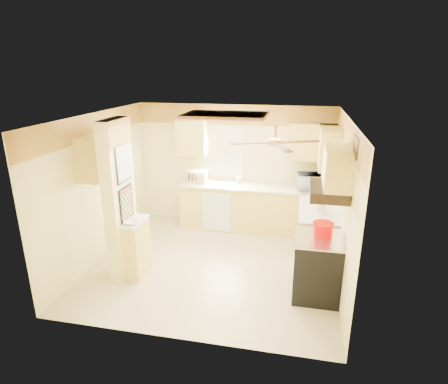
% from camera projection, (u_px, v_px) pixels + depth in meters
% --- Properties ---
extents(floor, '(4.00, 4.00, 0.00)m').
position_uv_depth(floor, '(214.00, 264.00, 6.41)').
color(floor, '#C6B489').
rests_on(floor, ground).
extents(ceiling, '(4.00, 4.00, 0.00)m').
position_uv_depth(ceiling, '(212.00, 116.00, 5.61)').
color(ceiling, white).
rests_on(ceiling, wall_back).
extents(wall_back, '(4.00, 0.00, 4.00)m').
position_uv_depth(wall_back, '(234.00, 166.00, 7.77)').
color(wall_back, '#F5E495').
rests_on(wall_back, floor).
extents(wall_front, '(4.00, 0.00, 4.00)m').
position_uv_depth(wall_front, '(174.00, 248.00, 4.24)').
color(wall_front, '#F5E495').
rests_on(wall_front, floor).
extents(wall_left, '(0.00, 3.80, 3.80)m').
position_uv_depth(wall_left, '(99.00, 187.00, 6.40)').
color(wall_left, '#F5E495').
rests_on(wall_left, floor).
extents(wall_right, '(0.00, 3.80, 3.80)m').
position_uv_depth(wall_right, '(342.00, 204.00, 5.62)').
color(wall_right, '#F5E495').
rests_on(wall_right, floor).
extents(wallpaper_border, '(4.00, 0.02, 0.40)m').
position_uv_depth(wallpaper_border, '(234.00, 115.00, 7.42)').
color(wallpaper_border, '#FBBF4A').
rests_on(wallpaper_border, wall_back).
extents(partition_column, '(0.20, 0.70, 2.50)m').
position_uv_depth(partition_column, '(120.00, 201.00, 5.76)').
color(partition_column, '#F5E495').
rests_on(partition_column, floor).
extents(partition_ledge, '(0.25, 0.55, 0.90)m').
position_uv_depth(partition_ledge, '(137.00, 249.00, 5.97)').
color(partition_ledge, '#D8BD5C').
rests_on(partition_ledge, floor).
extents(ledge_top, '(0.28, 0.58, 0.04)m').
position_uv_depth(ledge_top, '(135.00, 221.00, 5.82)').
color(ledge_top, silver).
rests_on(ledge_top, partition_ledge).
extents(lower_cabinets_back, '(3.00, 0.60, 0.90)m').
position_uv_depth(lower_cabinets_back, '(255.00, 209.00, 7.65)').
color(lower_cabinets_back, '#D8BD5C').
rests_on(lower_cabinets_back, floor).
extents(lower_cabinets_right, '(0.60, 1.40, 0.90)m').
position_uv_depth(lower_cabinets_right, '(317.00, 234.00, 6.49)').
color(lower_cabinets_right, '#D8BD5C').
rests_on(lower_cabinets_right, floor).
extents(countertop_back, '(3.04, 0.64, 0.04)m').
position_uv_depth(countertop_back, '(256.00, 187.00, 7.49)').
color(countertop_back, silver).
rests_on(countertop_back, lower_cabinets_back).
extents(countertop_right, '(0.64, 1.44, 0.04)m').
position_uv_depth(countertop_right, '(318.00, 209.00, 6.34)').
color(countertop_right, silver).
rests_on(countertop_right, lower_cabinets_right).
extents(dishwasher_panel, '(0.58, 0.02, 0.80)m').
position_uv_depth(dishwasher_panel, '(216.00, 212.00, 7.51)').
color(dishwasher_panel, white).
rests_on(dishwasher_panel, lower_cabinets_back).
extents(window, '(0.92, 0.02, 1.02)m').
position_uv_depth(window, '(222.00, 151.00, 7.71)').
color(window, white).
rests_on(window, wall_back).
extents(upper_cab_back_left, '(0.60, 0.35, 0.70)m').
position_uv_depth(upper_cab_back_left, '(192.00, 137.00, 7.58)').
color(upper_cab_back_left, '#D8BD5C').
rests_on(upper_cab_back_left, wall_back).
extents(upper_cab_back_right, '(0.90, 0.35, 0.70)m').
position_uv_depth(upper_cab_back_right, '(313.00, 142.00, 7.12)').
color(upper_cab_back_right, '#D8BD5C').
rests_on(upper_cab_back_right, wall_back).
extents(upper_cab_right, '(0.35, 1.00, 0.70)m').
position_uv_depth(upper_cab_right, '(329.00, 147.00, 6.62)').
color(upper_cab_right, '#D8BD5C').
rests_on(upper_cab_right, wall_right).
extents(upper_cab_left_wall, '(0.35, 0.75, 0.70)m').
position_uv_depth(upper_cab_left_wall, '(97.00, 157.00, 5.94)').
color(upper_cab_left_wall, '#D8BD5C').
rests_on(upper_cab_left_wall, wall_left).
extents(upper_cab_over_stove, '(0.35, 0.76, 0.52)m').
position_uv_depth(upper_cab_over_stove, '(338.00, 167.00, 4.92)').
color(upper_cab_over_stove, '#D8BD5C').
rests_on(upper_cab_over_stove, wall_right).
extents(stove, '(0.68, 0.77, 0.92)m').
position_uv_depth(stove, '(317.00, 266.00, 5.42)').
color(stove, black).
rests_on(stove, floor).
extents(range_hood, '(0.50, 0.76, 0.14)m').
position_uv_depth(range_hood, '(329.00, 191.00, 5.04)').
color(range_hood, black).
rests_on(range_hood, upper_cab_over_stove).
extents(poster_menu, '(0.02, 0.42, 0.57)m').
position_uv_depth(poster_menu, '(123.00, 163.00, 5.55)').
color(poster_menu, black).
rests_on(poster_menu, partition_column).
extents(poster_nashville, '(0.02, 0.42, 0.57)m').
position_uv_depth(poster_nashville, '(127.00, 204.00, 5.75)').
color(poster_nashville, black).
rests_on(poster_nashville, partition_column).
extents(ceiling_light_panel, '(1.35, 0.95, 0.06)m').
position_uv_depth(ceiling_light_panel, '(225.00, 116.00, 6.07)').
color(ceiling_light_panel, brown).
rests_on(ceiling_light_panel, ceiling).
extents(ceiling_fan, '(1.15, 1.15, 0.26)m').
position_uv_depth(ceiling_fan, '(275.00, 142.00, 4.83)').
color(ceiling_fan, gold).
rests_on(ceiling_fan, ceiling).
extents(vent_grate, '(0.02, 0.40, 0.25)m').
position_uv_depth(vent_grate, '(356.00, 147.00, 4.45)').
color(vent_grate, black).
rests_on(vent_grate, wall_right).
extents(microwave, '(0.62, 0.47, 0.31)m').
position_uv_depth(microwave, '(312.00, 182.00, 7.23)').
color(microwave, white).
rests_on(microwave, countertop_back).
extents(bowl, '(0.25, 0.25, 0.05)m').
position_uv_depth(bowl, '(132.00, 223.00, 5.66)').
color(bowl, white).
rests_on(bowl, ledge_top).
extents(dutch_oven, '(0.30, 0.30, 0.20)m').
position_uv_depth(dutch_oven, '(323.00, 229.00, 5.31)').
color(dutch_oven, '#D80305').
rests_on(dutch_oven, stove).
extents(kettle, '(0.16, 0.16, 0.24)m').
position_uv_depth(kettle, '(322.00, 207.00, 6.04)').
color(kettle, silver).
rests_on(kettle, countertop_right).
extents(dish_rack, '(0.45, 0.36, 0.24)m').
position_uv_depth(dish_rack, '(197.00, 178.00, 7.74)').
color(dish_rack, tan).
rests_on(dish_rack, countertop_back).
extents(utensil_crock, '(0.10, 0.10, 0.21)m').
position_uv_depth(utensil_crock, '(239.00, 180.00, 7.64)').
color(utensil_crock, white).
rests_on(utensil_crock, countertop_back).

